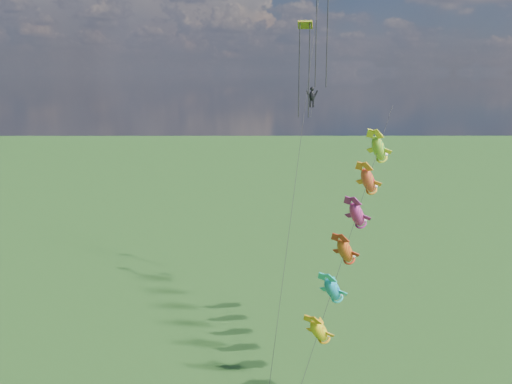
{
  "coord_description": "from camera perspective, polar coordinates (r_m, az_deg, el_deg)",
  "views": [
    {
      "loc": [
        12.06,
        -24.86,
        18.99
      ],
      "look_at": [
        12.18,
        11.65,
        11.34
      ],
      "focal_mm": 40.0,
      "sensor_mm": 36.0,
      "label": 1
    }
  ],
  "objects": [
    {
      "name": "fish_windsock_rig",
      "position": [
        35.33,
        9.48,
        -4.04
      ],
      "size": [
        8.38,
        13.71,
        16.78
      ],
      "rotation": [
        0.0,
        0.0,
        -0.22
      ],
      "color": "brown",
      "rests_on": "ground"
    },
    {
      "name": "parafoil_rig",
      "position": [
        43.14,
        5.59,
        11.66
      ],
      "size": [
        5.43,
        17.05,
        27.16
      ],
      "rotation": [
        0.0,
        0.0,
        -0.18
      ],
      "color": "brown",
      "rests_on": "ground"
    }
  ]
}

